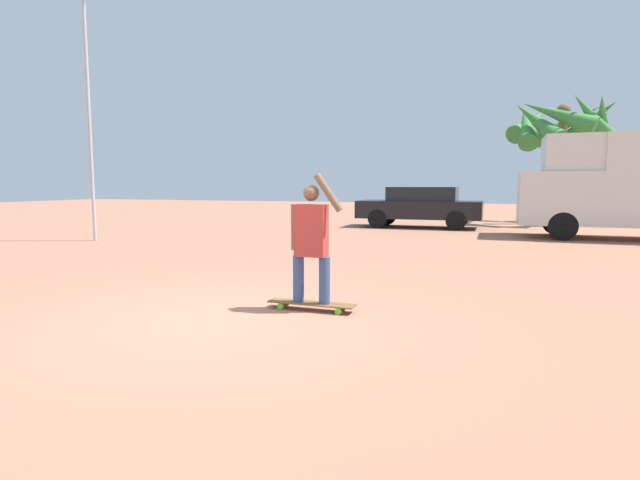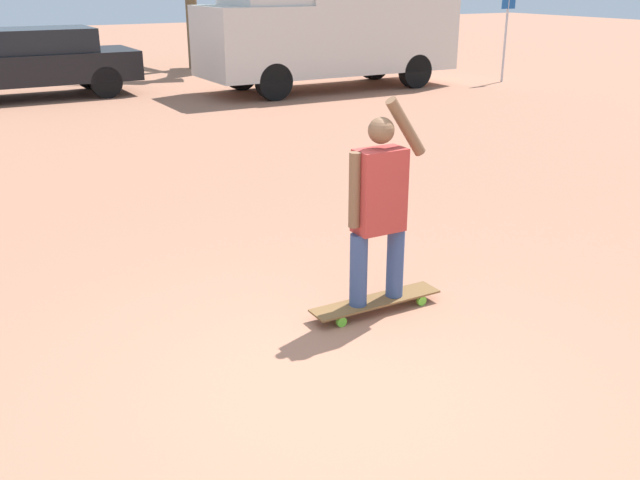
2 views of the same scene
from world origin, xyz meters
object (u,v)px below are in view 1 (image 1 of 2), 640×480
object	(u,v)px
person_skateboarder	(311,238)
camper_van	(640,183)
parked_car_black	(420,206)
palm_tree_near_van	(562,123)
flagpole	(89,89)
skateboard	(311,304)

from	to	relation	value
person_skateboarder	camper_van	distance (m)	12.52
person_skateboarder	parked_car_black	world-z (taller)	person_skateboarder
palm_tree_near_van	flagpole	size ratio (longest dim) A/B	0.69
camper_van	palm_tree_near_van	xyz separation A→B (m)	(-1.52, 5.59, 2.39)
camper_van	parked_car_black	size ratio (longest dim) A/B	1.38
person_skateboarder	palm_tree_near_van	size ratio (longest dim) A/B	0.32
person_skateboarder	camper_van	world-z (taller)	camper_van
skateboard	camper_van	distance (m)	12.60
camper_van	flagpole	size ratio (longest dim) A/B	0.83
person_skateboarder	parked_car_black	size ratio (longest dim) A/B	0.36
skateboard	palm_tree_near_van	bearing A→B (deg)	74.58
parked_car_black	flagpole	size ratio (longest dim) A/B	0.60
person_skateboarder	flagpole	world-z (taller)	flagpole
skateboard	flagpole	size ratio (longest dim) A/B	0.15
parked_car_black	camper_van	bearing A→B (deg)	-17.71
person_skateboarder	camper_van	xyz separation A→B (m)	(6.07, 10.92, 0.72)
camper_van	skateboard	bearing A→B (deg)	-119.07
person_skateboarder	parked_car_black	distance (m)	13.03
skateboard	parked_car_black	world-z (taller)	parked_car_black
person_skateboarder	flagpole	xyz separation A→B (m)	(-8.56, 5.40, 3.31)
skateboard	parked_car_black	distance (m)	13.05
skateboard	flagpole	xyz separation A→B (m)	(-8.56, 5.40, 4.16)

